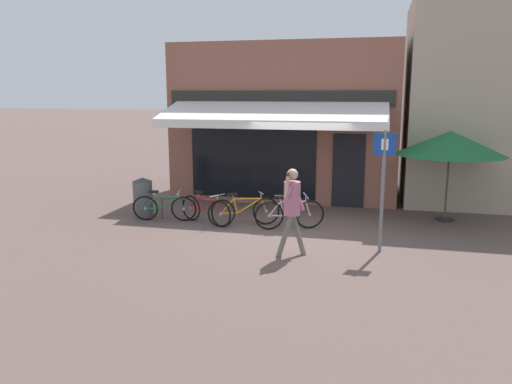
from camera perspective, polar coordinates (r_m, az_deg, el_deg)
The scene contains 12 objects.
ground_plane at distance 11.80m, azimuth 4.02°, elevation -4.61°, with size 160.00×160.00×0.00m, color brown.
shop_front at distance 15.94m, azimuth 3.55°, elevation 8.08°, with size 6.82×4.82×4.68m.
neighbour_building at distance 16.63m, azimuth 26.92°, elevation 9.06°, with size 5.82×4.00×5.85m.
bike_rack_rail at distance 12.54m, azimuth -3.23°, elevation -1.39°, with size 3.69×0.04×0.57m.
bicycle_green at distance 12.91m, azimuth -10.44°, elevation -1.74°, with size 1.65×0.52×0.82m.
bicycle_red at distance 12.51m, azimuth -5.80°, elevation -2.02°, with size 1.55×0.80×0.79m.
bicycle_orange at distance 12.27m, azimuth -1.41°, elevation -2.18°, with size 1.67×0.88×0.83m.
bicycle_silver at distance 11.94m, azimuth 3.83°, elevation -2.52°, with size 1.62×0.69×0.86m.
pedestrian_adult at distance 9.87m, azimuth 4.14°, elevation -1.15°, with size 0.59×0.56×1.78m.
litter_bin at distance 13.44m, azimuth -12.80°, elevation -0.58°, with size 0.51×0.51×1.05m.
parking_sign at distance 10.33m, azimuth 14.32°, elevation 1.47°, with size 0.44×0.07×2.50m.
cafe_parasol at distance 13.38m, azimuth 21.31°, elevation 5.22°, with size 2.68×2.68×2.30m.
Camera 1 is at (1.83, -11.20, 3.22)m, focal length 35.00 mm.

